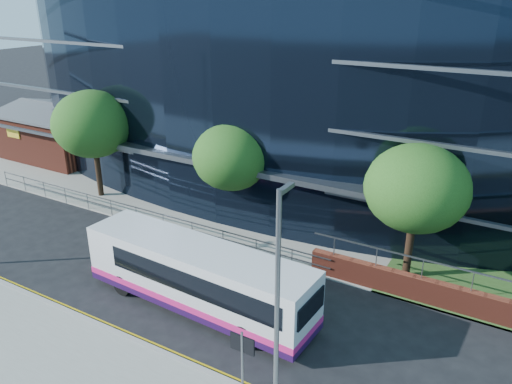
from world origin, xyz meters
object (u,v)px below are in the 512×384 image
Objects in this scene: tree_far_a at (92,124)px; city_bus at (199,277)px; brick_pavilion at (60,134)px; street_sign at (242,353)px; tree_far_c at (417,188)px; tree_far_b at (232,157)px; streetlight_east at (277,317)px.

tree_far_a is 0.65× the size of city_bus.
brick_pavilion is 0.80× the size of city_bus.
tree_far_a is at bearing 148.83° from street_sign.
street_sign is 0.43× the size of tree_far_c.
brick_pavilion reaches higher than city_bus.
tree_far_b is 0.93× the size of tree_far_c.
tree_far_c is (20.00, 0.00, -0.33)m from tree_far_a.
tree_far_c is at bearing 0.00° from tree_far_a.
street_sign is at bearing -29.65° from brick_pavilion.
tree_far_c is 10.20m from city_bus.
tree_far_b is at bearing 124.08° from street_sign.
tree_far_a reaches higher than city_bus.
tree_far_b is at bearing 115.31° from city_bus.
tree_far_b is (-7.50, 11.09, 2.06)m from street_sign.
tree_far_c is (29.00, -4.50, 2.60)m from brick_pavilion.
street_sign is 0.40× the size of tree_far_a.
city_bus is at bearing -135.45° from tree_far_c.
tree_far_a is at bearing 180.00° from tree_far_c.
tree_far_b is at bearing 2.86° from tree_far_a.
street_sign is at bearing -31.17° from tree_far_a.
tree_far_b is at bearing 127.63° from streetlight_east.
tree_far_b is 0.56× the size of city_bus.
streetlight_east is (19.00, -11.17, -0.42)m from tree_far_a.
street_sign is 11.14m from tree_far_c.
street_sign is 13.54m from tree_far_b.
tree_far_a reaches higher than tree_far_c.
brick_pavilion is 29.46m from tree_far_c.
streetlight_east reaches higher than tree_far_b.
tree_far_a reaches higher than street_sign.
street_sign is 0.35× the size of streetlight_east.
tree_far_c is 0.61× the size of city_bus.
tree_far_b is (19.00, -4.00, 2.27)m from brick_pavilion.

